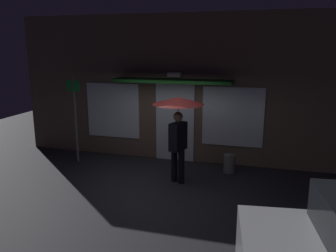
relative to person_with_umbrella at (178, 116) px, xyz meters
The scene contains 5 objects.
ground_plane 1.80m from the person_with_umbrella, 129.43° to the right, with size 18.00×18.00×0.00m, color #26262B.
building_facade 1.86m from the person_with_umbrella, 105.53° to the left, with size 9.39×1.00×4.07m.
person_with_umbrella is the anchor object (origin of this frame).
street_sign_post 3.18m from the person_with_umbrella, 167.33° to the left, with size 0.40×0.07×2.40m.
sidewalk_bollard 2.05m from the person_with_umbrella, 41.30° to the left, with size 0.29×0.29×0.47m, color slate.
Camera 1 is at (2.29, -6.74, 3.15)m, focal length 35.81 mm.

